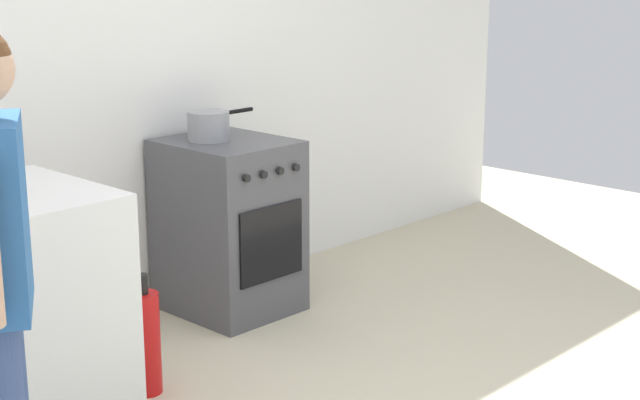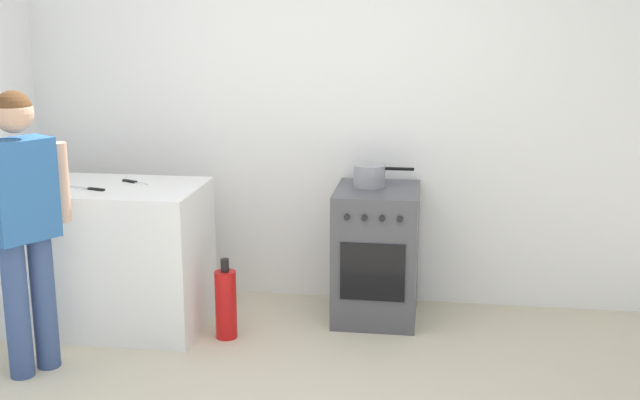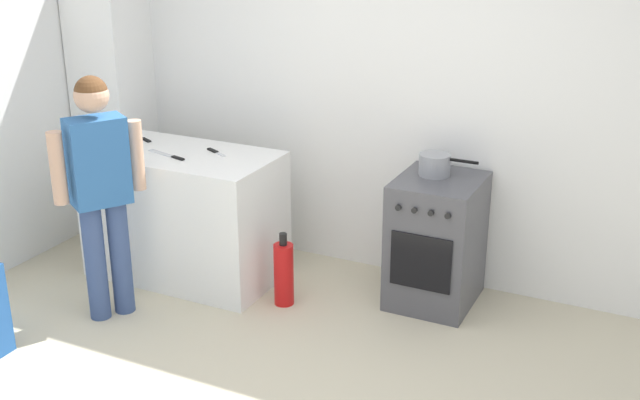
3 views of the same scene
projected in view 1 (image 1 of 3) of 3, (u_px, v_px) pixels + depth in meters
back_wall at (115, 45)px, 4.57m from camera, size 6.00×0.10×2.60m
oven_left at (228, 226)px, 4.78m from camera, size 0.52×0.62×0.85m
pot at (209, 126)px, 4.66m from camera, size 0.38×0.20×0.14m
fire_extinguisher at (144, 342)px, 3.90m from camera, size 0.13×0.13×0.50m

